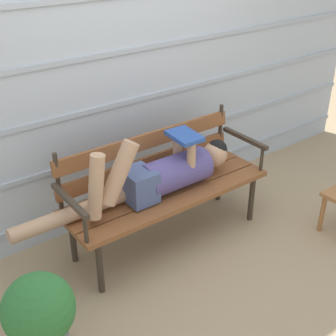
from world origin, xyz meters
TOP-DOWN VIEW (x-y plane):
  - ground_plane at (0.00, 0.00)m, footprint 12.00×12.00m
  - house_siding at (0.00, 0.68)m, footprint 5.28×0.08m
  - park_bench at (0.00, 0.20)m, footprint 1.56×0.51m
  - reclining_person at (-0.08, 0.13)m, footprint 1.68×0.26m
  - potted_plant at (-1.19, -0.35)m, footprint 0.38×0.38m

SIDE VIEW (x-z plane):
  - ground_plane at x=0.00m, z-range 0.00..0.00m
  - potted_plant at x=-1.19m, z-range 0.04..0.62m
  - park_bench at x=0.00m, z-range 0.05..0.90m
  - reclining_person at x=-0.08m, z-range 0.33..0.85m
  - house_siding at x=0.00m, z-range 0.00..2.28m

